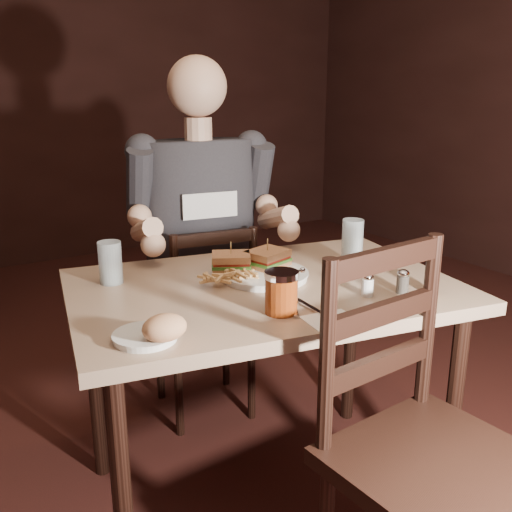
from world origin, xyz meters
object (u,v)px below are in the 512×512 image
dinner_plate (265,276)px  hot_sauce (433,272)px  chair_far (203,319)px  chair_near (441,467)px  side_plate (145,338)px  main_table (264,309)px  syrup_dispenser (281,292)px  diner (203,196)px  glass_left (110,263)px  glass_right (352,243)px

dinner_plate → hot_sauce: size_ratio=2.03×
dinner_plate → chair_far: bearing=85.0°
chair_near → side_plate: (-0.54, 0.48, 0.28)m
dinner_plate → side_plate: dinner_plate is taller
main_table → chair_near: bearing=-84.3°
syrup_dispenser → chair_near: bearing=-59.8°
chair_near → diner: diner is taller
hot_sauce → syrup_dispenser: bearing=166.6°
syrup_dispenser → chair_far: bearing=89.3°
diner → side_plate: bearing=-117.2°
chair_near → main_table: bearing=91.8°
chair_far → hot_sauce: hot_sauce is taller
main_table → glass_left: bearing=146.1°
glass_left → syrup_dispenser: glass_left is taller
hot_sauce → side_plate: hot_sauce is taller
diner → side_plate: (-0.54, -0.74, -0.18)m
hot_sauce → syrup_dispenser: 0.48m
dinner_plate → syrup_dispenser: size_ratio=2.32×
dinner_plate → side_plate: 0.56m
syrup_dispenser → dinner_plate: bearing=76.7°
chair_far → glass_right: (0.27, -0.61, 0.43)m
main_table → chair_far: chair_far is taller
chair_far → side_plate: 1.03m
main_table → hot_sauce: bearing=-41.2°
chair_near → diner: (0.01, 1.22, 0.46)m
chair_far → chair_near: chair_near is taller
diner → glass_left: bearing=-140.1°
chair_near → glass_right: 0.81m
main_table → side_plate: side_plate is taller
syrup_dispenser → main_table: bearing=79.0°
main_table → glass_left: size_ratio=9.81×
chair_far → glass_left: (-0.48, -0.33, 0.41)m
main_table → side_plate: (-0.47, -0.19, 0.09)m
glass_right → side_plate: glass_right is taller
glass_left → hot_sauce: bearing=-37.6°
chair_far → syrup_dispenser: syrup_dispenser is taller
chair_far → glass_right: size_ratio=5.12×
diner → dinner_plate: size_ratio=3.79×
diner → hot_sauce: diner is taller
chair_near → side_plate: 0.77m
chair_far → side_plate: bearing=64.2°
diner → glass_left: diner is taller
side_plate → diner: bearing=53.7°
hot_sauce → glass_right: bearing=94.4°
chair_far → glass_right: 0.79m
chair_far → syrup_dispenser: (-0.17, -0.82, 0.41)m
dinner_plate → hot_sauce: hot_sauce is taller
dinner_plate → hot_sauce: bearing=-47.9°
chair_near → hot_sauce: 0.57m
diner → glass_left: size_ratio=7.79×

